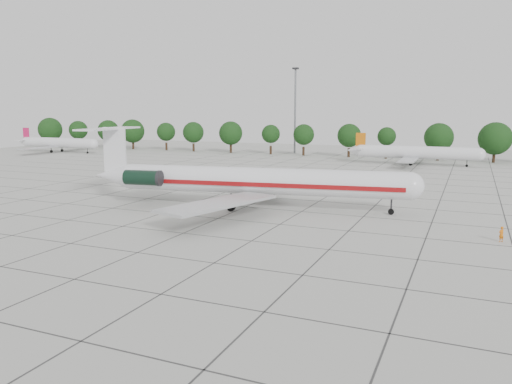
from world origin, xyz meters
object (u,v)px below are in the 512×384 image
main_airliner (242,180)px  bg_airliner_c (416,153)px  ground_crew (501,234)px  floodlight_mast (295,106)px  bg_airliner_a (58,143)px

main_airliner → bg_airliner_c: 66.26m
ground_crew → floodlight_mast: size_ratio=0.06×
main_airliner → ground_crew: size_ratio=28.56×
main_airliner → bg_airliner_a: main_airliner is taller
bg_airliner_a → bg_airliner_c: bearing=3.7°
main_airliner → bg_airliner_c: (15.82, 64.34, -0.84)m
main_airliner → bg_airliner_c: main_airliner is taller
bg_airliner_a → main_airliner: bearing=-32.7°
main_airliner → floodlight_mast: floodlight_mast is taller
ground_crew → bg_airliner_a: (-121.00, 63.47, 2.12)m
bg_airliner_a → bg_airliner_c: 105.72m
main_airliner → floodlight_mast: size_ratio=1.77×
main_airliner → ground_crew: bearing=-20.0°
bg_airliner_c → floodlight_mast: floodlight_mast is taller
bg_airliner_a → ground_crew: bearing=-27.7°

